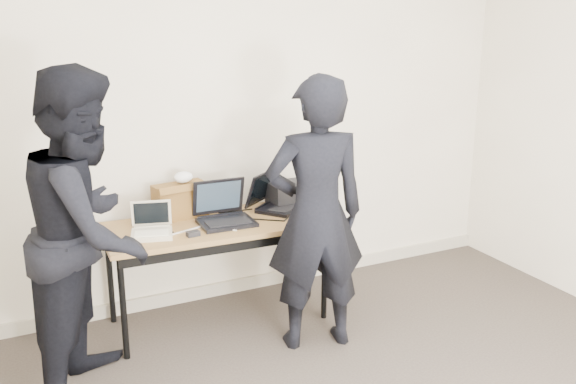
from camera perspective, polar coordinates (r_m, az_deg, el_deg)
room at (r=2.75m, az=12.88°, el=-0.66°), size 4.60×4.60×2.80m
desk at (r=4.37m, az=-6.33°, el=-3.52°), size 1.53×0.71×0.72m
laptop_beige at (r=4.19m, az=-12.02°, el=-3.22°), size 0.31×0.31×0.21m
laptop_center at (r=4.36m, az=-5.74°, el=-1.86°), size 0.37×0.36×0.28m
laptop_right at (r=4.63m, az=-1.18°, el=-0.72°), size 0.49×0.49×0.26m
leather_satchel at (r=4.46m, az=-9.55°, el=-0.69°), size 0.38×0.23×0.25m
tissue at (r=4.43m, az=-9.30°, el=1.31°), size 0.13×0.10×0.08m
equipment_box at (r=4.72m, az=0.03°, el=-0.11°), size 0.28×0.23×0.16m
power_brick at (r=4.13m, az=-8.43°, el=-3.69°), size 0.09×0.06×0.03m
cables at (r=4.35m, az=-5.77°, el=-2.69°), size 1.14×0.41×0.01m
person_typist at (r=3.99m, az=2.48°, el=-2.06°), size 0.71×0.54×1.75m
person_observer at (r=3.72m, az=-17.27°, el=-3.47°), size 1.01×1.11×1.84m
baseboard at (r=5.04m, az=-4.21°, el=-8.20°), size 4.50×0.03×0.10m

